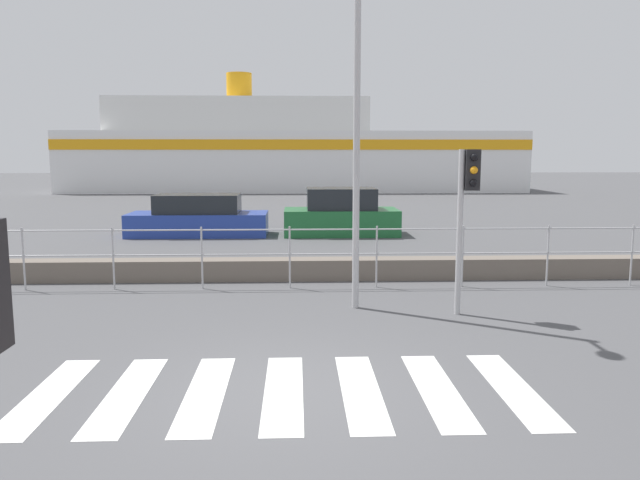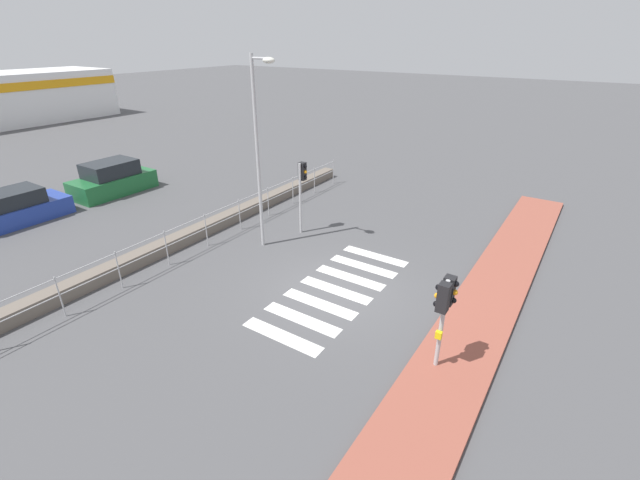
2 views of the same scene
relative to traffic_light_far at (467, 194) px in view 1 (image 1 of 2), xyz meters
name	(u,v)px [view 1 (image 1 of 2)]	position (x,y,z in m)	size (l,w,h in m)	color
ground_plane	(285,392)	(-3.00, -3.40, -2.07)	(160.00, 160.00, 0.00)	#4C4C4F
crosswalk	(284,391)	(-3.02, -3.40, -2.06)	(5.85, 2.40, 0.01)	silver
seawall	(290,269)	(-3.00, 3.10, -1.84)	(19.81, 0.55, 0.45)	#6B6056
harbor_fence	(290,248)	(-3.00, 2.22, -1.24)	(17.87, 0.04, 1.27)	#B2B2B5
traffic_light_far	(467,194)	(0.00, 0.00, 0.00)	(0.34, 0.32, 2.81)	#B2B2B5
streetlamp	(358,75)	(-1.82, 0.38, 1.98)	(0.32, 0.96, 6.63)	#B2B2B5
ferry_boat	(283,152)	(-3.79, 35.22, 0.72)	(32.35, 6.82, 8.35)	white
parked_car_blue	(198,218)	(-6.15, 10.58, -1.48)	(4.60, 1.82, 1.38)	#233D9E
parked_car_green	(341,215)	(-1.35, 10.58, -1.39)	(3.82, 1.87, 1.58)	#1E6633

